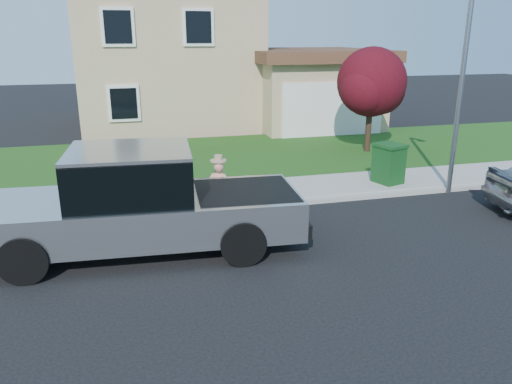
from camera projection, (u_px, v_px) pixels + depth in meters
ground at (249, 258)px, 10.13m from camera, size 80.00×80.00×0.00m
curb at (259, 206)px, 13.02m from camera, size 40.00×0.20×0.12m
sidewalk at (249, 193)px, 14.03m from camera, size 40.00×2.00×0.15m
lawn at (219, 157)px, 18.19m from camera, size 40.00×7.00×0.10m
house at (194, 59)px, 24.58m from camera, size 14.00×11.30×6.85m
pickup_truck at (140, 204)px, 10.19m from camera, size 6.79×2.80×2.18m
woman at (219, 189)px, 12.06m from camera, size 0.63×0.53×1.60m
ornamental_tree at (372, 85)px, 18.20m from camera, size 2.79×2.51×3.83m
trash_bin at (389, 163)px, 14.57m from camera, size 0.92×0.99×1.16m
street_lamp at (464, 77)px, 13.23m from camera, size 0.42×0.74×5.68m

